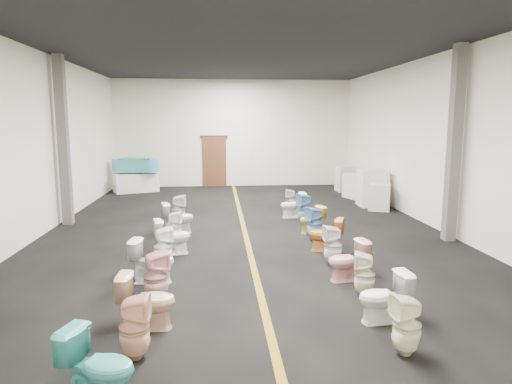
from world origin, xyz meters
TOP-DOWN VIEW (x-y plane):
  - floor at (0.00, 0.00)m, footprint 16.00×16.00m
  - ceiling at (0.00, 0.00)m, footprint 16.00×16.00m
  - wall_back at (0.00, 8.00)m, footprint 10.00×0.00m
  - wall_front at (0.00, -8.00)m, footprint 10.00×0.00m
  - wall_left at (-5.00, 0.00)m, footprint 0.00×16.00m
  - wall_right at (5.00, 0.00)m, footprint 0.00×16.00m
  - aisle_stripe at (0.00, 0.00)m, footprint 0.12×15.60m
  - back_door at (-0.80, 7.94)m, footprint 1.00×0.10m
  - door_frame at (-0.80, 7.95)m, footprint 1.15×0.08m
  - column_left at (-4.75, 1.00)m, footprint 0.25×0.25m
  - column_right at (4.75, -1.50)m, footprint 0.25×0.25m
  - display_table at (-3.90, 6.61)m, footprint 1.84×1.39m
  - bathtub at (-3.90, 6.61)m, footprint 1.84×0.90m
  - appliance_crate_a at (4.40, 2.20)m, footprint 0.83×0.83m
  - appliance_crate_b at (4.40, 2.90)m, footprint 0.91×0.91m
  - appliance_crate_c at (4.40, 4.47)m, footprint 1.01×1.01m
  - appliance_crate_d at (4.40, 6.01)m, footprint 0.75×0.75m
  - toilet_left_0 at (-1.87, -7.24)m, footprint 0.85×0.65m
  - toilet_left_1 at (-1.66, -6.42)m, footprint 0.37×0.36m
  - toilet_left_2 at (-1.64, -5.60)m, footprint 0.78×0.47m
  - toilet_left_3 at (-1.64, -4.71)m, footprint 0.50×0.49m
  - toilet_left_4 at (-1.82, -3.80)m, footprint 0.81×0.53m
  - toilet_left_5 at (-1.74, -2.93)m, footprint 0.45×0.45m
  - toilet_left_6 at (-1.64, -2.11)m, footprint 0.83×0.60m
  - toilet_left_7 at (-1.69, -1.12)m, footprint 0.35×0.34m
  - toilet_left_8 at (-1.67, -0.31)m, footprint 0.86×0.61m
  - toilet_left_9 at (-1.73, 0.59)m, footprint 0.40×0.39m
  - toilet_right_0 at (1.57, -6.59)m, footprint 0.38×0.38m
  - toilet_right_1 at (1.63, -5.69)m, footprint 0.75×0.46m
  - toilet_right_2 at (1.66, -4.74)m, footprint 0.42×0.42m
  - toilet_right_3 at (1.60, -4.00)m, footprint 0.77×0.52m
  - toilet_right_4 at (1.55, -3.11)m, footprint 0.37×0.36m
  - toilet_right_5 at (1.64, -2.17)m, footprint 0.83×0.66m
  - toilet_right_6 at (1.59, -1.25)m, footprint 0.47×0.46m
  - toilet_right_7 at (1.68, -0.51)m, footprint 0.74×0.56m
  - toilet_right_8 at (1.69, 0.46)m, footprint 0.47×0.46m
  - toilet_right_9 at (1.50, 1.31)m, footprint 0.74×0.45m
  - toilet_right_10 at (1.57, 2.12)m, footprint 0.34×0.34m

SIDE VIEW (x-z plane):
  - floor at x=0.00m, z-range 0.00..0.00m
  - aisle_stripe at x=0.00m, z-range 0.00..0.01m
  - toilet_right_7 at x=1.68m, z-range 0.00..0.67m
  - toilet_right_10 at x=1.57m, z-range 0.00..0.71m
  - toilet_left_7 at x=-1.69m, z-range 0.00..0.72m
  - toilet_right_3 at x=1.60m, z-range 0.00..0.73m
  - toilet_right_2 at x=1.66m, z-range 0.00..0.73m
  - toilet_right_1 at x=1.63m, z-range 0.00..0.73m
  - display_table at x=-3.90m, z-range 0.00..0.73m
  - toilet_right_9 at x=1.50m, z-range 0.00..0.74m
  - toilet_right_5 at x=1.64m, z-range 0.00..0.74m
  - toilet_right_0 at x=1.57m, z-range 0.00..0.75m
  - toilet_left_6 at x=-1.64m, z-range 0.00..0.76m
  - toilet_left_0 at x=-1.87m, z-range 0.00..0.77m
  - toilet_left_4 at x=-1.82m, z-range 0.00..0.77m
  - toilet_left_5 at x=-1.74m, z-range 0.00..0.77m
  - toilet_left_2 at x=-1.64m, z-range 0.00..0.77m
  - toilet_left_8 at x=-1.67m, z-range 0.00..0.79m
  - toilet_right_4 at x=1.55m, z-range 0.00..0.79m
  - toilet_left_1 at x=-1.66m, z-range 0.00..0.79m
  - toilet_right_6 at x=1.59m, z-range 0.00..0.80m
  - appliance_crate_a at x=4.40m, z-range 0.00..0.82m
  - toilet_left_3 at x=-1.64m, z-range 0.00..0.82m
  - toilet_left_9 at x=-1.73m, z-range 0.00..0.83m
  - toilet_right_8 at x=1.69m, z-range 0.00..0.84m
  - appliance_crate_c at x=4.40m, z-range 0.00..0.89m
  - appliance_crate_d at x=4.40m, z-range 0.00..1.01m
  - appliance_crate_b at x=4.40m, z-range 0.00..1.19m
  - back_door at x=-0.80m, z-range 0.00..2.10m
  - bathtub at x=-3.90m, z-range 0.79..1.34m
  - door_frame at x=-0.80m, z-range 2.07..2.17m
  - wall_back at x=0.00m, z-range -2.75..7.25m
  - wall_front at x=0.00m, z-range -2.75..7.25m
  - wall_left at x=-5.00m, z-range -5.75..10.25m
  - wall_right at x=5.00m, z-range -5.75..10.25m
  - column_left at x=-4.75m, z-range 0.00..4.50m
  - column_right at x=4.75m, z-range 0.00..4.50m
  - ceiling at x=0.00m, z-range 4.50..4.50m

